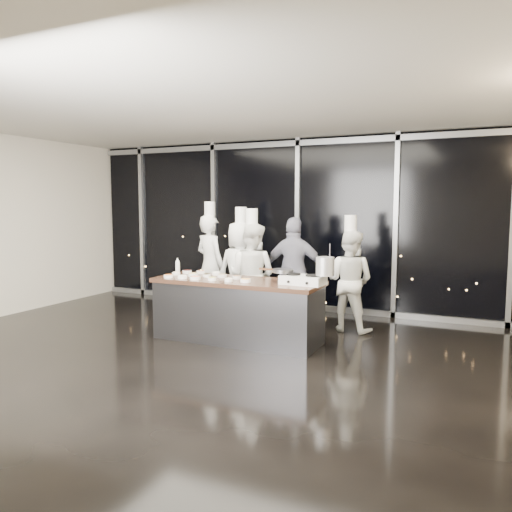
{
  "coord_description": "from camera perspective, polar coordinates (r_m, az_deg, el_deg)",
  "views": [
    {
      "loc": [
        3.23,
        -5.43,
        1.99
      ],
      "look_at": [
        0.16,
        1.2,
        1.22
      ],
      "focal_mm": 35.0,
      "sensor_mm": 36.0,
      "label": 1
    }
  ],
  "objects": [
    {
      "name": "demo_counter",
      "position": [
        7.27,
        -2.14,
        -6.19
      ],
      "size": [
        2.46,
        0.86,
        0.9
      ],
      "color": "#39393E",
      "rests_on": "ground"
    },
    {
      "name": "frying_pan",
      "position": [
        6.91,
        3.03,
        -1.68
      ],
      "size": [
        0.51,
        0.31,
        0.05
      ],
      "rotation": [
        0.0,
        0.0,
        -0.06
      ],
      "color": "slate",
      "rests_on": "stove"
    },
    {
      "name": "prep_bowls",
      "position": [
        7.42,
        -5.99,
        -2.27
      ],
      "size": [
        1.41,
        0.72,
        0.05
      ],
      "color": "white",
      "rests_on": "demo_counter"
    },
    {
      "name": "chef_far_left",
      "position": [
        8.92,
        -5.26,
        -0.93
      ],
      "size": [
        0.76,
        0.64,
        2.02
      ],
      "rotation": [
        0.0,
        0.0,
        2.77
      ],
      "color": "white",
      "rests_on": "ground"
    },
    {
      "name": "chef_left",
      "position": [
        8.33,
        -1.72,
        -1.76
      ],
      "size": [
        0.86,
        0.59,
        1.93
      ],
      "rotation": [
        0.0,
        0.0,
        3.2
      ],
      "color": "white",
      "rests_on": "ground"
    },
    {
      "name": "ground",
      "position": [
        6.62,
        -5.74,
        -11.5
      ],
      "size": [
        9.0,
        9.0,
        0.0
      ],
      "primitive_type": "plane",
      "color": "black",
      "rests_on": "ground"
    },
    {
      "name": "guest",
      "position": [
        8.17,
        4.42,
        -1.77
      ],
      "size": [
        1.08,
        0.56,
        1.77
      ],
      "rotation": [
        0.0,
        0.0,
        3.27
      ],
      "color": "#121433",
      "rests_on": "ground"
    },
    {
      "name": "squeeze_bottle",
      "position": [
        7.9,
        -8.95,
        -1.14
      ],
      "size": [
        0.07,
        0.07,
        0.25
      ],
      "color": "white",
      "rests_on": "demo_counter"
    },
    {
      "name": "chef_right",
      "position": [
        7.91,
        10.65,
        -2.71
      ],
      "size": [
        0.86,
        0.72,
        1.81
      ],
      "rotation": [
        0.0,
        0.0,
        2.98
      ],
      "color": "white",
      "rests_on": "ground"
    },
    {
      "name": "stove",
      "position": [
        6.78,
        5.39,
        -2.7
      ],
      "size": [
        0.59,
        0.4,
        0.14
      ],
      "rotation": [
        0.0,
        0.0,
        -0.06
      ],
      "color": "white",
      "rests_on": "demo_counter"
    },
    {
      "name": "chef_center",
      "position": [
        7.98,
        -0.48,
        -2.19
      ],
      "size": [
        0.85,
        0.68,
        1.91
      ],
      "rotation": [
        0.0,
        0.0,
        3.09
      ],
      "color": "white",
      "rests_on": "ground"
    },
    {
      "name": "room_shell",
      "position": [
        6.23,
        -4.55,
        8.35
      ],
      "size": [
        9.02,
        7.02,
        3.21
      ],
      "color": "beige",
      "rests_on": "ground"
    },
    {
      "name": "stock_pot",
      "position": [
        6.66,
        7.91,
        -1.18
      ],
      "size": [
        0.26,
        0.26,
        0.24
      ],
      "primitive_type": "cylinder",
      "rotation": [
        0.0,
        0.0,
        -0.06
      ],
      "color": "silver",
      "rests_on": "stove"
    },
    {
      "name": "window_wall",
      "position": [
        9.44,
        4.84,
        3.61
      ],
      "size": [
        8.9,
        0.11,
        3.2
      ],
      "color": "black",
      "rests_on": "ground"
    }
  ]
}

